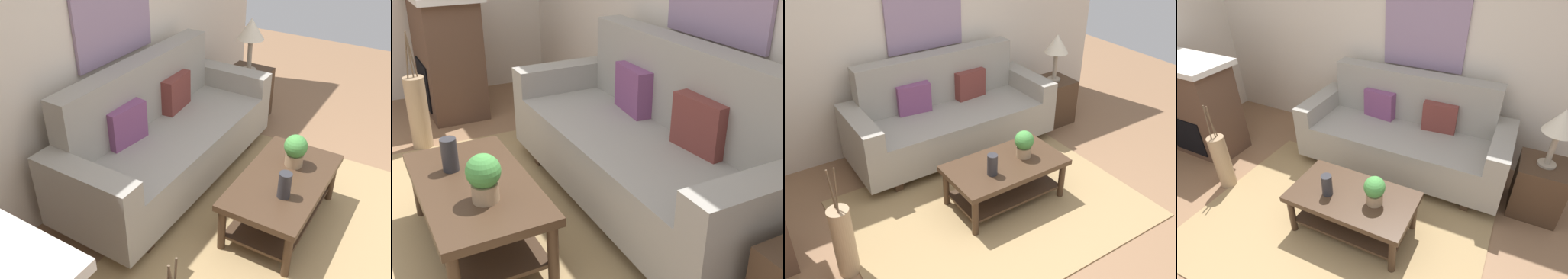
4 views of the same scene
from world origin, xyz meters
TOP-DOWN VIEW (x-y plane):
  - ground_plane at (0.00, 0.00)m, footprint 9.43×9.43m
  - wall_back at (0.00, 2.20)m, footprint 5.43×0.10m
  - area_rug at (0.00, 0.50)m, footprint 2.66×1.97m
  - couch at (0.20, 1.66)m, footprint 2.25×0.84m
  - throw_pillow_plum at (-0.15, 1.79)m, footprint 0.37×0.16m
  - throw_pillow_maroon at (0.55, 1.79)m, footprint 0.37×0.15m
  - coffee_table at (0.16, 0.56)m, footprint 1.10×0.60m
  - tabletop_vase at (-0.04, 0.48)m, footprint 0.09×0.09m
  - potted_plant_tabletop at (0.37, 0.57)m, footprint 0.18×0.18m
  - side_table at (1.63, 1.57)m, footprint 0.44×0.44m
  - table_lamp at (1.63, 1.57)m, footprint 0.28×0.28m
  - fireplace at (-2.17, 0.95)m, footprint 1.02×0.58m
  - floor_vase at (-1.38, 0.51)m, footprint 0.17×0.17m
  - floor_vase_branch_a at (-1.36, 0.51)m, footprint 0.04×0.02m
  - floor_vase_branch_b at (-1.39, 0.53)m, footprint 0.03×0.05m
  - floor_vase_branch_c at (-1.39, 0.49)m, footprint 0.03×0.05m
  - framed_painting at (0.20, 2.13)m, footprint 0.90×0.03m

SIDE VIEW (x-z plane):
  - ground_plane at x=0.00m, z-range 0.00..0.00m
  - area_rug at x=0.00m, z-range 0.00..0.01m
  - side_table at x=1.63m, z-range 0.00..0.56m
  - floor_vase at x=-1.38m, z-range 0.00..0.61m
  - coffee_table at x=0.16m, z-range 0.10..0.53m
  - couch at x=0.20m, z-range -0.11..0.97m
  - tabletop_vase at x=-0.04m, z-range 0.43..0.63m
  - potted_plant_tabletop at x=0.37m, z-range 0.44..0.70m
  - fireplace at x=-2.17m, z-range 0.01..1.17m
  - throw_pillow_plum at x=-0.15m, z-range 0.52..0.84m
  - throw_pillow_maroon at x=0.55m, z-range 0.52..0.84m
  - floor_vase_branch_a at x=-1.36m, z-range 0.61..0.97m
  - floor_vase_branch_b at x=-1.39m, z-range 0.61..0.97m
  - floor_vase_branch_c at x=-1.39m, z-range 0.61..0.97m
  - table_lamp at x=1.63m, z-range 0.71..1.28m
  - wall_back at x=0.00m, z-range 0.00..2.70m
  - framed_painting at x=0.20m, z-range 1.06..1.91m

